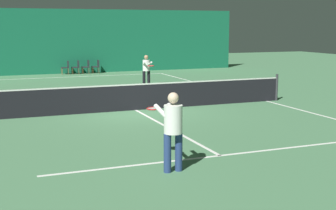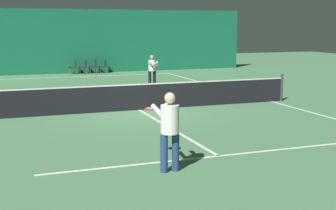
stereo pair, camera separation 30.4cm
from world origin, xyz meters
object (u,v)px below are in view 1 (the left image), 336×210
Objects in this scene: player_far at (146,68)px; courtside_chair_0 at (66,67)px; courtside_chair_3 at (96,66)px; courtside_chair_1 at (76,66)px; tennis_net at (136,96)px; player_near at (172,126)px; courtside_chair_2 at (86,66)px.

player_far reaches higher than courtside_chair_0.
player_far is 1.85× the size of courtside_chair_3.
tennis_net is at bearing -1.88° from courtside_chair_1.
courtside_chair_3 is (-0.85, 7.30, -0.42)m from player_far.
tennis_net is 7.25× the size of player_near.
player_far is 7.36m from courtside_chair_3.
player_near is at bearing -101.75° from tennis_net.
player_near is (-1.47, -7.06, 0.45)m from tennis_net.
courtside_chair_2 is at bearing 85.43° from tennis_net.
courtside_chair_0 is at bearing -90.00° from courtside_chair_1.
player_far is 1.85× the size of courtside_chair_2.
courtside_chair_0 is 1.00× the size of courtside_chair_1.
courtside_chair_0 and courtside_chair_1 have the same top height.
courtside_chair_1 is at bearing 90.00° from courtside_chair_0.
courtside_chair_2 is (1.08, 13.53, -0.03)m from tennis_net.
player_far is at bearing 11.49° from courtside_chair_2.
courtside_chair_2 is at bearing -10.75° from player_near.
player_near is 1.97× the size of courtside_chair_3.
courtside_chair_0 is (-0.19, 13.53, -0.03)m from tennis_net.
tennis_net is 14.29× the size of courtside_chair_1.
tennis_net is 13.54m from courtside_chair_1.
player_far is 7.46m from courtside_chair_2.
courtside_chair_1 is at bearing -90.00° from courtside_chair_3.
player_near is 1.97× the size of courtside_chair_2.
player_near reaches higher than courtside_chair_3.
courtside_chair_2 is (2.55, 20.59, -0.48)m from player_near.
player_far is at bearing -20.57° from player_near.
player_far is (2.56, 6.23, 0.39)m from tennis_net.
tennis_net is 13.53m from courtside_chair_0.
tennis_net reaches higher than courtside_chair_0.
player_near is 20.63m from courtside_chair_0.
tennis_net is 13.57m from courtside_chair_2.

